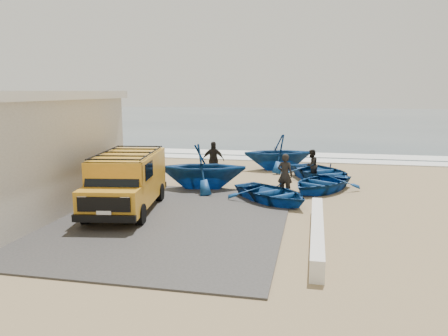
{
  "coord_description": "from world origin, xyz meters",
  "views": [
    {
      "loc": [
        4.85,
        -15.44,
        4.29
      ],
      "look_at": [
        1.25,
        1.71,
        1.2
      ],
      "focal_mm": 35.0,
      "sensor_mm": 36.0,
      "label": 1
    }
  ],
  "objects_px": {
    "boat_mid_right": "(321,172)",
    "fisherman_middle": "(311,165)",
    "fisherman_back": "(213,160)",
    "van": "(127,180)",
    "boat_near_right": "(320,183)",
    "boat_near_left": "(271,193)",
    "fisherman_front": "(285,175)",
    "boat_mid_left": "(203,167)",
    "parapet": "(317,231)",
    "boat_far_left": "(278,152)"
  },
  "relations": [
    {
      "from": "parapet",
      "to": "boat_near_left",
      "type": "relative_size",
      "value": 1.68
    },
    {
      "from": "boat_mid_right",
      "to": "fisherman_middle",
      "type": "distance_m",
      "value": 0.57
    },
    {
      "from": "boat_near_right",
      "to": "fisherman_front",
      "type": "relative_size",
      "value": 2.06
    },
    {
      "from": "van",
      "to": "boat_far_left",
      "type": "height_order",
      "value": "van"
    },
    {
      "from": "fisherman_front",
      "to": "fisherman_middle",
      "type": "height_order",
      "value": "fisherman_front"
    },
    {
      "from": "boat_mid_left",
      "to": "fisherman_back",
      "type": "bearing_deg",
      "value": -8.02
    },
    {
      "from": "boat_near_left",
      "to": "boat_mid_right",
      "type": "relative_size",
      "value": 0.86
    },
    {
      "from": "boat_mid_left",
      "to": "boat_far_left",
      "type": "xyz_separation_m",
      "value": [
        2.84,
        5.54,
        -0.02
      ]
    },
    {
      "from": "boat_mid_left",
      "to": "boat_mid_right",
      "type": "xyz_separation_m",
      "value": [
        5.16,
        2.8,
        -0.57
      ]
    },
    {
      "from": "fisherman_front",
      "to": "fisherman_middle",
      "type": "bearing_deg",
      "value": -94.66
    },
    {
      "from": "boat_mid_right",
      "to": "fisherman_middle",
      "type": "relative_size",
      "value": 2.71
    },
    {
      "from": "parapet",
      "to": "fisherman_middle",
      "type": "height_order",
      "value": "fisherman_middle"
    },
    {
      "from": "boat_near_right",
      "to": "fisherman_back",
      "type": "xyz_separation_m",
      "value": [
        -5.22,
        1.87,
        0.55
      ]
    },
    {
      "from": "van",
      "to": "boat_near_right",
      "type": "bearing_deg",
      "value": 24.99
    },
    {
      "from": "parapet",
      "to": "fisherman_middle",
      "type": "distance_m",
      "value": 8.76
    },
    {
      "from": "parapet",
      "to": "boat_near_right",
      "type": "relative_size",
      "value": 1.66
    },
    {
      "from": "boat_near_right",
      "to": "fisherman_back",
      "type": "height_order",
      "value": "fisherman_back"
    },
    {
      "from": "van",
      "to": "boat_near_left",
      "type": "relative_size",
      "value": 1.47
    },
    {
      "from": "boat_near_left",
      "to": "boat_far_left",
      "type": "height_order",
      "value": "boat_far_left"
    },
    {
      "from": "boat_mid_left",
      "to": "parapet",
      "type": "bearing_deg",
      "value": -150.71
    },
    {
      "from": "parapet",
      "to": "fisherman_back",
      "type": "relative_size",
      "value": 3.25
    },
    {
      "from": "boat_near_right",
      "to": "fisherman_middle",
      "type": "bearing_deg",
      "value": 131.42
    },
    {
      "from": "boat_near_left",
      "to": "fisherman_middle",
      "type": "height_order",
      "value": "fisherman_middle"
    },
    {
      "from": "boat_near_left",
      "to": "van",
      "type": "bearing_deg",
      "value": 156.89
    },
    {
      "from": "fisherman_front",
      "to": "fisherman_middle",
      "type": "xyz_separation_m",
      "value": [
        1.04,
        3.29,
        -0.11
      ]
    },
    {
      "from": "fisherman_middle",
      "to": "fisherman_back",
      "type": "relative_size",
      "value": 0.83
    },
    {
      "from": "van",
      "to": "fisherman_middle",
      "type": "relative_size",
      "value": 3.42
    },
    {
      "from": "parapet",
      "to": "boat_mid_left",
      "type": "distance_m",
      "value": 7.8
    },
    {
      "from": "parapet",
      "to": "van",
      "type": "distance_m",
      "value": 7.06
    },
    {
      "from": "fisherman_front",
      "to": "fisherman_back",
      "type": "relative_size",
      "value": 0.95
    },
    {
      "from": "fisherman_middle",
      "to": "fisherman_back",
      "type": "height_order",
      "value": "fisherman_back"
    },
    {
      "from": "boat_near_left",
      "to": "fisherman_front",
      "type": "relative_size",
      "value": 2.03
    },
    {
      "from": "boat_near_right",
      "to": "fisherman_middle",
      "type": "height_order",
      "value": "fisherman_middle"
    },
    {
      "from": "boat_mid_right",
      "to": "fisherman_front",
      "type": "distance_m",
      "value": 3.67
    },
    {
      "from": "boat_mid_right",
      "to": "fisherman_front",
      "type": "height_order",
      "value": "fisherman_front"
    },
    {
      "from": "boat_mid_right",
      "to": "fisherman_front",
      "type": "relative_size",
      "value": 2.36
    },
    {
      "from": "parapet",
      "to": "fisherman_back",
      "type": "height_order",
      "value": "fisherman_back"
    },
    {
      "from": "van",
      "to": "boat_far_left",
      "type": "xyz_separation_m",
      "value": [
        4.61,
        9.59,
        -0.17
      ]
    },
    {
      "from": "boat_near_right",
      "to": "boat_far_left",
      "type": "height_order",
      "value": "boat_far_left"
    },
    {
      "from": "parapet",
      "to": "boat_mid_right",
      "type": "xyz_separation_m",
      "value": [
        0.19,
        8.77,
        0.16
      ]
    },
    {
      "from": "boat_far_left",
      "to": "fisherman_middle",
      "type": "xyz_separation_m",
      "value": [
        1.86,
        -2.76,
        -0.21
      ]
    },
    {
      "from": "boat_far_left",
      "to": "fisherman_front",
      "type": "xyz_separation_m",
      "value": [
        0.81,
        -6.05,
        -0.1
      ]
    },
    {
      "from": "boat_mid_left",
      "to": "boat_mid_right",
      "type": "relative_size",
      "value": 0.91
    },
    {
      "from": "fisherman_back",
      "to": "boat_mid_left",
      "type": "bearing_deg",
      "value": -100.53
    },
    {
      "from": "parapet",
      "to": "van",
      "type": "height_order",
      "value": "van"
    },
    {
      "from": "fisherman_middle",
      "to": "fisherman_back",
      "type": "distance_m",
      "value": 4.81
    },
    {
      "from": "boat_near_right",
      "to": "fisherman_front",
      "type": "xyz_separation_m",
      "value": [
        -1.46,
        -1.07,
        0.5
      ]
    },
    {
      "from": "boat_near_right",
      "to": "boat_mid_left",
      "type": "relative_size",
      "value": 0.96
    },
    {
      "from": "boat_near_left",
      "to": "boat_near_right",
      "type": "relative_size",
      "value": 0.98
    },
    {
      "from": "parapet",
      "to": "boat_mid_left",
      "type": "height_order",
      "value": "boat_mid_left"
    }
  ]
}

